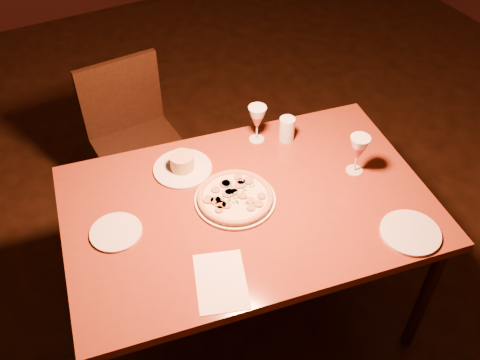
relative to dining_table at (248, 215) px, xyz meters
name	(u,v)px	position (x,y,z in m)	size (l,w,h in m)	color
floor	(286,337)	(0.09, -0.21, -0.67)	(7.00, 7.00, 0.00)	black
dining_table	(248,215)	(0.00, 0.00, 0.00)	(1.49, 1.09, 0.73)	maroon
chair_far	(135,137)	(-0.17, 0.88, -0.19)	(0.43, 0.43, 0.85)	black
pizza_plate	(235,197)	(-0.04, 0.04, 0.08)	(0.31, 0.31, 0.03)	silver
ramekin_saucer	(182,165)	(-0.15, 0.29, 0.09)	(0.23, 0.23, 0.07)	silver
wine_glass_far	(257,124)	(0.21, 0.31, 0.15)	(0.08, 0.08, 0.17)	#AA5746
wine_glass_right	(357,155)	(0.46, -0.04, 0.15)	(0.08, 0.08, 0.17)	#AA5746
water_tumbler	(287,129)	(0.32, 0.26, 0.12)	(0.07, 0.07, 0.11)	silver
side_plate_left	(116,232)	(-0.49, 0.09, 0.07)	(0.19, 0.19, 0.01)	silver
side_plate_near	(410,233)	(0.44, -0.40, 0.07)	(0.22, 0.22, 0.01)	silver
menu_card	(221,281)	(-0.25, -0.27, 0.07)	(0.16, 0.24, 0.00)	white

